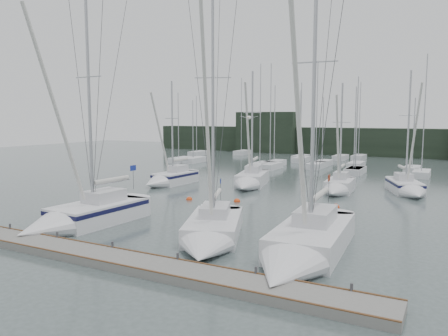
% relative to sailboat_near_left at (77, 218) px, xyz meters
% --- Properties ---
extents(ground, '(160.00, 160.00, 0.00)m').
position_rel_sailboat_near_left_xyz_m(ground, '(7.74, 0.92, -0.67)').
color(ground, '#42504F').
rests_on(ground, ground).
extents(dock, '(24.00, 2.00, 0.40)m').
position_rel_sailboat_near_left_xyz_m(dock, '(7.74, -4.08, -0.47)').
color(dock, '#63635F').
rests_on(dock, ground).
extents(far_treeline, '(90.00, 4.00, 5.00)m').
position_rel_sailboat_near_left_xyz_m(far_treeline, '(7.74, 62.92, 1.83)').
color(far_treeline, black).
rests_on(far_treeline, ground).
extents(far_building_left, '(12.00, 3.00, 8.00)m').
position_rel_sailboat_near_left_xyz_m(far_building_left, '(-12.26, 60.92, 3.33)').
color(far_building_left, black).
rests_on(far_building_left, ground).
extents(mast_forest, '(57.48, 24.52, 14.56)m').
position_rel_sailboat_near_left_xyz_m(mast_forest, '(6.40, 42.48, -0.19)').
color(mast_forest, white).
rests_on(mast_forest, ground).
extents(sailboat_near_left, '(3.72, 9.78, 16.17)m').
position_rel_sailboat_near_left_xyz_m(sailboat_near_left, '(0.00, 0.00, 0.00)').
color(sailboat_near_left, white).
rests_on(sailboat_near_left, ground).
extents(sailboat_near_center, '(6.17, 9.61, 15.70)m').
position_rel_sailboat_near_left_xyz_m(sailboat_near_center, '(9.28, 0.70, -0.14)').
color(sailboat_near_center, white).
rests_on(sailboat_near_center, ground).
extents(sailboat_near_right, '(4.00, 11.76, 16.54)m').
position_rel_sailboat_near_left_xyz_m(sailboat_near_right, '(14.63, 0.34, -0.05)').
color(sailboat_near_right, white).
rests_on(sailboat_near_right, ground).
extents(sailboat_mid_a, '(2.95, 7.27, 11.48)m').
position_rel_sailboat_near_left_xyz_m(sailboat_mid_a, '(-5.13, 17.13, -0.06)').
color(sailboat_mid_a, white).
rests_on(sailboat_mid_a, ground).
extents(sailboat_mid_b, '(4.67, 9.08, 12.44)m').
position_rel_sailboat_near_left_xyz_m(sailboat_mid_b, '(2.90, 19.94, -0.07)').
color(sailboat_mid_b, white).
rests_on(sailboat_mid_b, ground).
extents(sailboat_mid_c, '(2.72, 6.55, 10.84)m').
position_rel_sailboat_near_left_xyz_m(sailboat_mid_c, '(11.62, 20.46, -0.12)').
color(sailboat_mid_c, white).
rests_on(sailboat_mid_c, ground).
extents(sailboat_mid_d, '(4.70, 7.41, 12.00)m').
position_rel_sailboat_near_left_xyz_m(sailboat_mid_d, '(17.43, 22.80, -0.11)').
color(sailboat_mid_d, white).
rests_on(sailboat_mid_d, ground).
extents(buoy_a, '(0.55, 0.55, 0.55)m').
position_rel_sailboat_near_left_xyz_m(buoy_a, '(5.14, 12.51, -0.67)').
color(buoy_a, '#E14214').
rests_on(buoy_a, ground).
extents(buoy_b, '(0.60, 0.60, 0.60)m').
position_rel_sailboat_near_left_xyz_m(buoy_b, '(13.01, 13.96, -0.67)').
color(buoy_b, '#E14214').
rests_on(buoy_b, ground).
extents(buoy_c, '(0.54, 0.54, 0.54)m').
position_rel_sailboat_near_left_xyz_m(buoy_c, '(1.18, 11.35, -0.67)').
color(buoy_c, '#E14214').
rests_on(buoy_c, ground).
extents(seagull, '(0.94, 0.43, 0.18)m').
position_rel_sailboat_near_left_xyz_m(seagull, '(11.52, 0.90, 6.33)').
color(seagull, white).
rests_on(seagull, ground).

